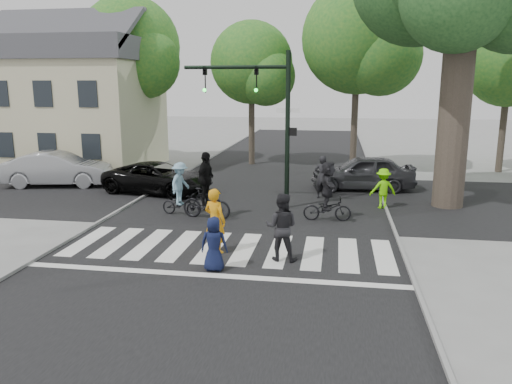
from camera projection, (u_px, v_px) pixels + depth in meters
ground at (221, 260)px, 13.86m from camera, size 120.00×120.00×0.00m
road_stem at (251, 214)px, 18.68m from camera, size 10.00×70.00×0.01m
road_cross at (263, 197)px, 21.58m from camera, size 70.00×10.00×0.01m
curb_left at (124, 208)px, 19.46m from camera, size 0.10×70.00×0.10m
curb_right at (390, 219)px, 17.89m from camera, size 0.10×70.00×0.10m
crosswalk at (226, 252)px, 14.50m from camera, size 10.00×3.85×0.01m
traffic_signal at (266, 108)px, 18.96m from camera, size 4.45×0.29×6.00m
bg_tree_0 at (58, 61)px, 30.14m from camera, size 5.46×5.20×8.97m
bg_tree_1 at (133, 51)px, 28.74m from camera, size 6.09×5.80×9.80m
bg_tree_2 at (255, 66)px, 28.94m from camera, size 5.04×4.80×8.40m
bg_tree_3 at (364, 42)px, 26.45m from camera, size 6.30×6.00×10.20m
house at (79, 102)px, 28.34m from camera, size 8.40×8.10×8.82m
pedestrian_woman at (215, 221)px, 14.26m from camera, size 0.81×0.69×1.89m
pedestrian_child at (214, 244)px, 12.91m from camera, size 0.73×0.50×1.45m
pedestrian_adult at (281, 227)px, 13.65m from camera, size 0.97×0.78×1.89m
cyclist_left at (181, 193)px, 18.35m from camera, size 1.66×1.13×1.99m
cyclist_mid at (206, 192)px, 17.89m from camera, size 1.92×1.20×2.43m
cyclist_right at (328, 195)px, 17.60m from camera, size 1.72×1.60×2.14m
car_suv at (158, 178)px, 22.20m from camera, size 5.30×3.25×1.37m
car_silver at (58, 169)px, 23.74m from camera, size 5.22×2.69×1.64m
car_grey at (363, 172)px, 22.90m from camera, size 4.82×2.26×1.60m
bystander_hivis at (383, 189)px, 19.41m from camera, size 1.13×0.81×1.58m
bystander_dark at (322, 177)px, 21.12m from camera, size 0.74×0.55×1.86m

